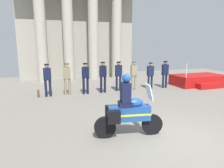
# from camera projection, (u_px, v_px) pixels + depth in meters

# --- Properties ---
(ground_plane) EXTENTS (28.13, 28.13, 0.00)m
(ground_plane) POSITION_uv_depth(u_px,v_px,m) (172.00, 139.00, 5.91)
(ground_plane) COLOR gray
(colonnade_backdrop) EXTENTS (9.25, 1.64, 7.40)m
(colonnade_backdrop) POSITION_uv_depth(u_px,v_px,m) (80.00, 30.00, 15.72)
(colonnade_backdrop) COLOR #A49F91
(colonnade_backdrop) RESTS_ON ground_plane
(reviewing_stand) EXTENTS (3.40, 2.28, 1.61)m
(reviewing_stand) POSITION_uv_depth(u_px,v_px,m) (198.00, 80.00, 13.64)
(reviewing_stand) COLOR #B71414
(reviewing_stand) RESTS_ON ground_plane
(officer_in_row_0) EXTENTS (0.40, 0.25, 1.73)m
(officer_in_row_0) POSITION_uv_depth(u_px,v_px,m) (47.00, 77.00, 10.53)
(officer_in_row_0) COLOR #141938
(officer_in_row_0) RESTS_ON ground_plane
(officer_in_row_1) EXTENTS (0.40, 0.25, 1.74)m
(officer_in_row_1) POSITION_uv_depth(u_px,v_px,m) (67.00, 76.00, 10.86)
(officer_in_row_1) COLOR #847A5B
(officer_in_row_1) RESTS_ON ground_plane
(officer_in_row_2) EXTENTS (0.40, 0.25, 1.73)m
(officer_in_row_2) POSITION_uv_depth(u_px,v_px,m) (85.00, 76.00, 11.10)
(officer_in_row_2) COLOR black
(officer_in_row_2) RESTS_ON ground_plane
(officer_in_row_3) EXTENTS (0.40, 0.25, 1.76)m
(officer_in_row_3) POSITION_uv_depth(u_px,v_px,m) (103.00, 75.00, 11.40)
(officer_in_row_3) COLOR black
(officer_in_row_3) RESTS_ON ground_plane
(officer_in_row_4) EXTENTS (0.40, 0.25, 1.74)m
(officer_in_row_4) POSITION_uv_depth(u_px,v_px,m) (119.00, 74.00, 11.87)
(officer_in_row_4) COLOR #141938
(officer_in_row_4) RESTS_ON ground_plane
(officer_in_row_5) EXTENTS (0.40, 0.25, 1.72)m
(officer_in_row_5) POSITION_uv_depth(u_px,v_px,m) (134.00, 73.00, 12.17)
(officer_in_row_5) COLOR gray
(officer_in_row_5) RESTS_ON ground_plane
(officer_in_row_6) EXTENTS (0.40, 0.25, 1.64)m
(officer_in_row_6) POSITION_uv_depth(u_px,v_px,m) (150.00, 73.00, 12.42)
(officer_in_row_6) COLOR #191E42
(officer_in_row_6) RESTS_ON ground_plane
(officer_in_row_7) EXTENTS (0.40, 0.25, 1.70)m
(officer_in_row_7) POSITION_uv_depth(u_px,v_px,m) (165.00, 72.00, 12.73)
(officer_in_row_7) COLOR #141938
(officer_in_row_7) RESTS_ON ground_plane
(motorcycle_with_rider) EXTENTS (2.08, 0.77, 1.90)m
(motorcycle_with_rider) POSITION_uv_depth(u_px,v_px,m) (127.00, 111.00, 5.93)
(motorcycle_with_rider) COLOR black
(motorcycle_with_rider) RESTS_ON ground_plane
(briefcase_on_ground) EXTENTS (0.10, 0.32, 0.36)m
(briefcase_on_ground) POSITION_uv_depth(u_px,v_px,m) (38.00, 93.00, 10.62)
(briefcase_on_ground) COLOR brown
(briefcase_on_ground) RESTS_ON ground_plane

